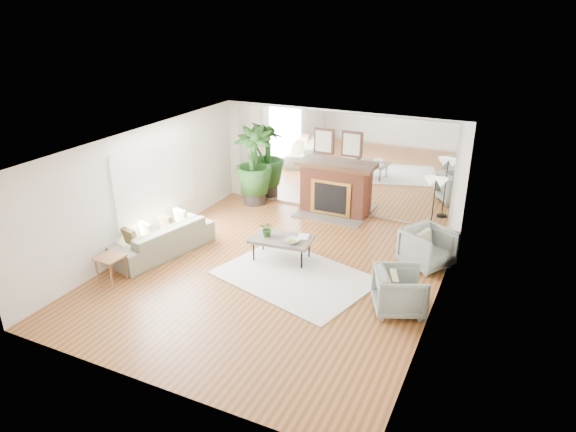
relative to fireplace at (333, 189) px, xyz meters
The scene contains 18 objects.
ground 3.33m from the fireplace, 90.00° to the right, with size 7.00×7.00×0.00m, color brown.
wall_left 4.46m from the fireplace, 132.54° to the right, with size 0.02×7.00×2.50m, color white.
wall_right 4.46m from the fireplace, 47.46° to the right, with size 0.02×7.00×2.50m, color white.
wall_back 0.63m from the fireplace, 90.00° to the left, with size 6.00×0.02×2.50m, color white.
mirror_panel 0.63m from the fireplace, 90.00° to the left, with size 5.40×0.04×2.40m, color silver.
window_panel 4.17m from the fireplace, 135.99° to the right, with size 0.04×2.40×1.50m, color #B2E09E.
fireplace is the anchor object (origin of this frame).
area_rug 3.35m from the fireplace, 81.99° to the right, with size 2.74×1.96×0.03m, color silver.
coffee_table 2.72m from the fireplace, 91.71° to the right, with size 1.27×0.82×0.48m.
sofa 4.26m from the fireplace, 125.26° to the right, with size 2.21×0.86×0.65m, color gray.
armchair_back 3.13m from the fireplace, 33.63° to the right, with size 0.83×0.86×0.78m, color gray.
armchair_front 4.34m from the fireplace, 54.74° to the right, with size 0.80×0.82×0.75m, color gray.
side_table 5.45m from the fireplace, 117.95° to the right, with size 0.47×0.47×0.51m.
potted_ficus 2.13m from the fireplace, behind, with size 1.18×1.18×1.99m.
floor_lamp 2.59m from the fireplace, 13.59° to the right, with size 0.48×0.26×1.46m.
tabletop_plant 2.77m from the fireplace, 97.74° to the right, with size 0.29×0.25×0.32m, color #295820.
fruit_bowl 2.82m from the fireplace, 86.08° to the right, with size 0.28×0.28×0.07m, color brown.
book 2.54m from the fireplace, 85.53° to the right, with size 0.21×0.29×0.02m, color brown.
Camera 1 is at (3.95, -7.73, 4.80)m, focal length 32.00 mm.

